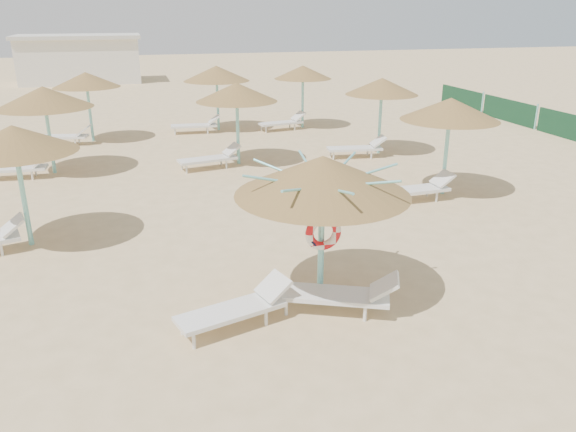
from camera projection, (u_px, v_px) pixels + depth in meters
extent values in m
plane|color=#D7B683|center=(316.00, 303.00, 9.98)|extent=(120.00, 120.00, 0.00)
cylinder|color=#79D2D0|center=(321.00, 243.00, 9.72)|extent=(0.11, 0.11, 2.23)
cone|color=olive|center=(323.00, 175.00, 9.30)|extent=(2.97, 2.97, 0.67)
cylinder|color=#79D2D0|center=(322.00, 190.00, 9.39)|extent=(0.20, 0.20, 0.12)
cylinder|color=#79D2D0|center=(361.00, 175.00, 9.49)|extent=(1.34, 0.04, 0.34)
cylinder|color=#79D2D0|center=(340.00, 169.00, 9.88)|extent=(0.98, 0.98, 0.34)
cylinder|color=#79D2D0|center=(310.00, 168.00, 9.94)|extent=(0.04, 1.34, 0.34)
cylinder|color=#79D2D0|center=(287.00, 173.00, 9.63)|extent=(0.98, 0.98, 0.34)
cylinder|color=#79D2D0|center=(283.00, 182.00, 9.15)|extent=(1.34, 0.04, 0.34)
cylinder|color=#79D2D0|center=(303.00, 189.00, 8.76)|extent=(0.98, 0.98, 0.34)
cylinder|color=#79D2D0|center=(337.00, 190.00, 8.70)|extent=(0.04, 1.34, 0.34)
cylinder|color=#79D2D0|center=(361.00, 184.00, 9.00)|extent=(0.98, 0.98, 0.34)
torus|color=red|center=(323.00, 232.00, 9.55)|extent=(0.64, 0.15, 0.64)
cylinder|color=silver|center=(194.00, 341.00, 8.61)|extent=(0.06, 0.06, 0.27)
cylinder|color=silver|center=(182.00, 327.00, 8.99)|extent=(0.06, 0.06, 0.27)
cylinder|color=silver|center=(266.00, 318.00, 9.25)|extent=(0.06, 0.06, 0.27)
cylinder|color=silver|center=(252.00, 306.00, 9.63)|extent=(0.06, 0.06, 0.27)
cube|color=silver|center=(231.00, 311.00, 9.12)|extent=(1.90, 1.08, 0.08)
cube|color=silver|center=(273.00, 287.00, 9.44)|extent=(0.60, 0.68, 0.35)
cylinder|color=silver|center=(286.00, 308.00, 9.56)|extent=(0.06, 0.06, 0.28)
cylinder|color=silver|center=(290.00, 294.00, 10.02)|extent=(0.06, 0.06, 0.28)
cylinder|color=silver|center=(365.00, 314.00, 9.37)|extent=(0.06, 0.06, 0.28)
cylinder|color=silver|center=(366.00, 300.00, 9.83)|extent=(0.06, 0.06, 0.28)
cube|color=silver|center=(334.00, 295.00, 9.62)|extent=(1.97, 1.33, 0.08)
cube|color=silver|center=(384.00, 286.00, 9.41)|extent=(0.68, 0.74, 0.36)
cylinder|color=#79D2D0|center=(23.00, 195.00, 12.09)|extent=(0.11, 0.11, 2.30)
cone|color=olive|center=(14.00, 139.00, 11.66)|extent=(2.56, 2.56, 0.58)
cylinder|color=#79D2D0|center=(16.00, 150.00, 11.74)|extent=(0.20, 0.20, 0.12)
cylinder|color=silver|center=(2.00, 250.00, 11.86)|extent=(0.06, 0.06, 0.28)
cylinder|color=silver|center=(0.00, 242.00, 12.26)|extent=(0.06, 0.06, 0.28)
cube|color=silver|center=(12.00, 225.00, 12.06)|extent=(0.62, 0.70, 0.36)
cylinder|color=#79D2D0|center=(50.00, 137.00, 17.56)|extent=(0.11, 0.11, 2.30)
cone|color=olive|center=(44.00, 97.00, 17.12)|extent=(2.89, 2.89, 0.65)
cylinder|color=#79D2D0|center=(45.00, 105.00, 17.21)|extent=(0.20, 0.20, 0.12)
cylinder|color=silver|center=(32.00, 176.00, 17.14)|extent=(0.06, 0.06, 0.28)
cylinder|color=silver|center=(36.00, 171.00, 17.60)|extent=(0.06, 0.06, 0.28)
cube|color=silver|center=(14.00, 169.00, 17.21)|extent=(1.94, 0.74, 0.08)
cube|color=silver|center=(42.00, 160.00, 17.29)|extent=(0.52, 0.63, 0.36)
cylinder|color=#79D2D0|center=(90.00, 112.00, 21.89)|extent=(0.11, 0.11, 2.30)
cone|color=olive|center=(86.00, 80.00, 21.46)|extent=(2.53, 2.53, 0.57)
cylinder|color=#79D2D0|center=(87.00, 86.00, 21.54)|extent=(0.20, 0.20, 0.12)
cylinder|color=silver|center=(39.00, 143.00, 21.32)|extent=(0.06, 0.06, 0.28)
cylinder|color=silver|center=(44.00, 140.00, 21.79)|extent=(0.06, 0.06, 0.28)
cylinder|color=silver|center=(75.00, 142.00, 21.40)|extent=(0.06, 0.06, 0.28)
cylinder|color=silver|center=(79.00, 140.00, 21.87)|extent=(0.06, 0.06, 0.28)
cube|color=silver|center=(62.00, 137.00, 21.54)|extent=(1.99, 1.00, 0.08)
cube|color=silver|center=(84.00, 130.00, 21.51)|extent=(0.60, 0.69, 0.36)
cylinder|color=#79D2D0|center=(238.00, 130.00, 18.64)|extent=(0.11, 0.11, 2.30)
cone|color=olive|center=(237.00, 92.00, 18.21)|extent=(2.67, 2.67, 0.60)
cylinder|color=#79D2D0|center=(237.00, 99.00, 18.30)|extent=(0.20, 0.20, 0.12)
cylinder|color=silver|center=(186.00, 169.00, 17.81)|extent=(0.06, 0.06, 0.28)
cylinder|color=silver|center=(182.00, 166.00, 18.23)|extent=(0.06, 0.06, 0.28)
cylinder|color=silver|center=(226.00, 164.00, 18.38)|extent=(0.06, 0.06, 0.28)
cylinder|color=silver|center=(221.00, 161.00, 18.80)|extent=(0.06, 0.06, 0.28)
cube|color=silver|center=(208.00, 159.00, 18.29)|extent=(1.98, 0.98, 0.08)
cube|color=silver|center=(232.00, 149.00, 18.57)|extent=(0.59, 0.68, 0.36)
cylinder|color=#79D2D0|center=(218.00, 103.00, 23.92)|extent=(0.11, 0.11, 2.30)
cone|color=olive|center=(216.00, 73.00, 23.49)|extent=(2.77, 2.77, 0.62)
cylinder|color=#79D2D0|center=(217.00, 79.00, 23.57)|extent=(0.20, 0.20, 0.12)
cylinder|color=silver|center=(175.00, 132.00, 23.26)|extent=(0.06, 0.06, 0.28)
cylinder|color=silver|center=(175.00, 129.00, 23.72)|extent=(0.06, 0.06, 0.28)
cylinder|color=silver|center=(208.00, 131.00, 23.50)|extent=(0.06, 0.06, 0.28)
cylinder|color=silver|center=(207.00, 128.00, 23.96)|extent=(0.06, 0.06, 0.28)
cube|color=silver|center=(194.00, 126.00, 23.57)|extent=(1.94, 0.77, 0.08)
cube|color=silver|center=(214.00, 119.00, 23.64)|extent=(0.53, 0.64, 0.36)
cylinder|color=#79D2D0|center=(446.00, 154.00, 15.55)|extent=(0.11, 0.11, 2.30)
cone|color=olive|center=(450.00, 109.00, 15.12)|extent=(2.67, 2.67, 0.60)
cylinder|color=#79D2D0|center=(449.00, 118.00, 15.20)|extent=(0.20, 0.20, 0.12)
cylinder|color=silver|center=(392.00, 202.00, 14.81)|extent=(0.06, 0.06, 0.28)
cylinder|color=silver|center=(383.00, 196.00, 15.26)|extent=(0.06, 0.06, 0.28)
cylinder|color=silver|center=(437.00, 197.00, 15.20)|extent=(0.06, 0.06, 0.28)
cylinder|color=silver|center=(427.00, 192.00, 15.64)|extent=(0.06, 0.06, 0.28)
cube|color=silver|center=(414.00, 190.00, 15.20)|extent=(1.92, 0.69, 0.08)
cube|color=silver|center=(443.00, 179.00, 15.36)|extent=(0.51, 0.62, 0.36)
cylinder|color=#79D2D0|center=(380.00, 121.00, 20.05)|extent=(0.11, 0.11, 2.30)
cone|color=olive|center=(382.00, 86.00, 19.63)|extent=(2.56, 2.56, 0.58)
cylinder|color=#79D2D0|center=(382.00, 93.00, 19.71)|extent=(0.20, 0.20, 0.12)
cylinder|color=silver|center=(334.00, 156.00, 19.43)|extent=(0.06, 0.06, 0.28)
cylinder|color=silver|center=(331.00, 153.00, 19.90)|extent=(0.06, 0.06, 0.28)
cylinder|color=silver|center=(371.00, 155.00, 19.60)|extent=(0.06, 0.06, 0.28)
cylinder|color=silver|center=(368.00, 151.00, 20.07)|extent=(0.06, 0.06, 0.28)
cube|color=silver|center=(354.00, 148.00, 19.70)|extent=(1.97, 0.87, 0.08)
cube|color=silver|center=(378.00, 141.00, 19.73)|extent=(0.56, 0.66, 0.36)
cylinder|color=#79D2D0|center=(303.00, 101.00, 24.48)|extent=(0.11, 0.11, 2.30)
cone|color=olive|center=(303.00, 72.00, 24.05)|extent=(2.47, 2.47, 0.56)
cylinder|color=#79D2D0|center=(303.00, 78.00, 24.13)|extent=(0.20, 0.20, 0.12)
cylinder|color=silver|center=(266.00, 130.00, 23.65)|extent=(0.06, 0.06, 0.28)
cylinder|color=silver|center=(261.00, 128.00, 24.08)|extent=(0.06, 0.06, 0.28)
cylinder|color=silver|center=(295.00, 127.00, 24.20)|extent=(0.06, 0.06, 0.28)
cylinder|color=silver|center=(290.00, 125.00, 24.62)|extent=(0.06, 0.06, 0.28)
cube|color=silver|center=(281.00, 123.00, 24.12)|extent=(1.98, 0.93, 0.08)
cube|color=silver|center=(298.00, 116.00, 24.38)|extent=(0.58, 0.67, 0.36)
cube|color=silver|center=(80.00, 61.00, 39.58)|extent=(8.00, 4.00, 3.00)
cube|color=beige|center=(77.00, 37.00, 39.02)|extent=(8.40, 4.40, 0.25)
cube|color=#1B5228|center=(571.00, 127.00, 22.37)|extent=(0.08, 3.80, 1.00)
cube|color=#1B5228|center=(509.00, 111.00, 25.98)|extent=(0.08, 3.80, 1.00)
cylinder|color=#79D2D0|center=(536.00, 117.00, 24.25)|extent=(0.08, 0.08, 1.10)
cube|color=#1B5228|center=(461.00, 98.00, 29.60)|extent=(0.08, 3.80, 1.00)
cylinder|color=#79D2D0|center=(482.00, 103.00, 27.86)|extent=(0.08, 0.08, 1.10)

